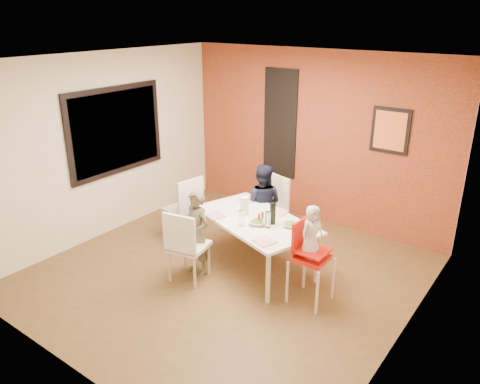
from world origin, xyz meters
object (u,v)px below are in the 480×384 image
Objects in this scene: high_chair at (308,254)px; chair_near at (185,243)px; toddler at (312,231)px; chair_far at (272,204)px; child_near at (197,233)px; wine_bottle at (273,213)px; chair_left at (186,206)px; dining_table at (255,223)px; paper_towel_roll at (245,206)px; child_far at (262,204)px.

chair_near is at bearing 112.24° from high_chair.
chair_far is at bearing 65.48° from toddler.
wine_bottle is (0.76, 0.58, 0.27)m from child_near.
chair_far is at bearing 47.80° from high_chair.
child_near is (-1.43, -0.31, -0.03)m from high_chair.
chair_near is 0.97× the size of chair_left.
dining_table is 7.62× the size of paper_towel_roll.
wine_bottle is (-0.67, 0.27, 0.24)m from high_chair.
paper_towel_roll is at bearing 98.17° from chair_left.
child_far reaches higher than high_chair.
chair_near is 1.00× the size of chair_far.
child_near is (-0.51, -0.58, -0.06)m from dining_table.
chair_near is 1.52m from high_chair.
chair_far is at bearing -114.74° from child_far.
chair_far is 1.54× the size of toddler.
child_far is at bearing 72.59° from toddler.
child_near is at bearing 119.92° from toddler.
dining_table is 1.96× the size of chair_near.
wine_bottle is at bearing -41.35° from chair_far.
dining_table is at bearing 74.58° from high_chair.
chair_near is at bearing 128.94° from toddler.
chair_far is at bearing 140.08° from chair_left.
chair_far is 1.47m from child_near.
chair_far reaches higher than paper_towel_roll.
paper_towel_roll is (-0.19, 0.03, 0.19)m from dining_table.
chair_far is at bearing 108.81° from dining_table.
chair_left is 0.97m from child_near.
dining_table is at bearing -131.99° from chair_near.
toddler is (0.03, -0.00, 0.30)m from high_chair.
child_near is at bearing 62.40° from child_far.
high_chair is 1.47m from child_near.
chair_near is 0.94m from paper_towel_roll.
high_chair is 1.18m from paper_towel_roll.
high_chair reaches higher than chair_near.
child_far is (-0.02, -0.24, 0.07)m from chair_far.
wine_bottle is 0.45m from paper_towel_roll.
paper_towel_roll reaches higher than dining_table.
high_chair is 1.55m from child_far.
chair_near reaches higher than paper_towel_roll.
child_near is 1.23m from child_far.
toddler is 2.51× the size of paper_towel_roll.
chair_far is 0.95× the size of high_chair.
chair_near is 1.47m from child_far.
paper_towel_roll is at bearing 70.60° from child_near.
paper_towel_roll is at bearing 82.76° from child_far.
paper_towel_roll is (-1.15, 0.30, -0.08)m from toddler.
chair_near is at bearing -109.05° from paper_towel_roll.
wine_bottle is at bearing 0.06° from dining_table.
toddler reaches higher than chair_far.
child_far is 4.23× the size of wine_bottle.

